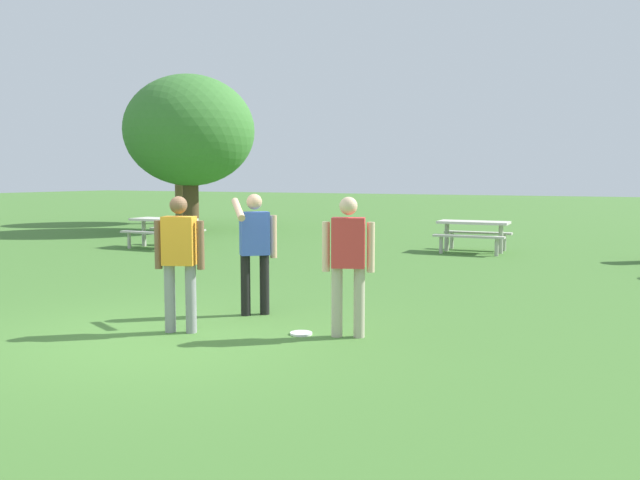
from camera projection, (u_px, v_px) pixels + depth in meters
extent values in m
plane|color=#447530|center=(161.00, 339.00, 7.65)|extent=(120.00, 120.00, 0.00)
cylinder|color=#B7AD93|center=(359.00, 303.00, 7.68)|extent=(0.13, 0.13, 0.82)
cylinder|color=#B7AD93|center=(337.00, 302.00, 7.70)|extent=(0.13, 0.13, 0.82)
cube|color=#D83838|center=(348.00, 243.00, 7.62)|extent=(0.43, 0.34, 0.58)
sphere|color=beige|center=(348.00, 206.00, 7.58)|extent=(0.21, 0.21, 0.21)
cylinder|color=beige|center=(371.00, 247.00, 7.60)|extent=(0.09, 0.09, 0.58)
cylinder|color=beige|center=(326.00, 247.00, 7.66)|extent=(0.09, 0.09, 0.58)
cylinder|color=gray|center=(170.00, 298.00, 7.93)|extent=(0.13, 0.13, 0.82)
cylinder|color=gray|center=(191.00, 299.00, 7.90)|extent=(0.13, 0.13, 0.82)
cube|color=orange|center=(179.00, 241.00, 7.85)|extent=(0.43, 0.34, 0.58)
sphere|color=brown|center=(178.00, 205.00, 7.81)|extent=(0.21, 0.21, 0.21)
cylinder|color=brown|center=(158.00, 245.00, 7.89)|extent=(0.09, 0.09, 0.58)
cylinder|color=brown|center=(201.00, 245.00, 7.83)|extent=(0.09, 0.09, 0.58)
cylinder|color=black|center=(265.00, 284.00, 8.96)|extent=(0.13, 0.13, 0.82)
cylinder|color=black|center=(246.00, 285.00, 8.89)|extent=(0.13, 0.13, 0.82)
cube|color=#3856B7|center=(255.00, 233.00, 8.86)|extent=(0.43, 0.42, 0.58)
sphere|color=tan|center=(254.00, 202.00, 8.81)|extent=(0.21, 0.21, 0.21)
cylinder|color=tan|center=(274.00, 237.00, 8.93)|extent=(0.09, 0.09, 0.58)
cylinder|color=tan|center=(238.00, 209.00, 8.49)|extent=(0.46, 0.48, 0.28)
cylinder|color=white|center=(301.00, 333.00, 7.84)|extent=(0.27, 0.27, 0.03)
cube|color=beige|center=(163.00, 220.00, 17.34)|extent=(1.72, 0.80, 0.06)
cube|color=#B6B2A8|center=(149.00, 233.00, 16.85)|extent=(1.71, 0.30, 0.05)
cube|color=#B6B2A8|center=(177.00, 229.00, 17.89)|extent=(1.71, 0.30, 0.05)
cylinder|color=#B6B2A8|center=(144.00, 233.00, 17.66)|extent=(0.11, 0.11, 0.71)
cylinder|color=#B6B2A8|center=(129.00, 241.00, 17.16)|extent=(0.09, 0.09, 0.41)
cylinder|color=#B6B2A8|center=(158.00, 237.00, 18.20)|extent=(0.09, 0.09, 0.41)
cylinder|color=#B6B2A8|center=(184.00, 235.00, 17.10)|extent=(0.11, 0.11, 0.71)
cylinder|color=#B6B2A8|center=(170.00, 243.00, 16.59)|extent=(0.09, 0.09, 0.41)
cylinder|color=#B6B2A8|center=(198.00, 239.00, 17.63)|extent=(0.09, 0.09, 0.41)
cube|color=beige|center=(474.00, 222.00, 16.27)|extent=(1.73, 0.84, 0.06)
cube|color=#B6B2A8|center=(469.00, 236.00, 15.77)|extent=(1.71, 0.34, 0.05)
cube|color=#B6B2A8|center=(478.00, 233.00, 16.82)|extent=(1.71, 0.34, 0.05)
cylinder|color=#B6B2A8|center=(447.00, 237.00, 16.57)|extent=(0.11, 0.11, 0.71)
cylinder|color=#B6B2A8|center=(441.00, 245.00, 16.06)|extent=(0.09, 0.09, 0.41)
cylinder|color=#B6B2A8|center=(452.00, 241.00, 17.11)|extent=(0.09, 0.09, 0.41)
cylinder|color=#B6B2A8|center=(501.00, 239.00, 16.03)|extent=(0.11, 0.11, 0.71)
cylinder|color=#B6B2A8|center=(497.00, 247.00, 15.52)|extent=(0.09, 0.09, 0.41)
cylinder|color=#B6B2A8|center=(504.00, 243.00, 16.57)|extent=(0.09, 0.09, 0.41)
cylinder|color=brown|center=(181.00, 188.00, 26.31)|extent=(0.50, 0.50, 2.78)
ellipsoid|color=#33702D|center=(180.00, 129.00, 26.09)|extent=(3.38, 3.38, 2.87)
cylinder|color=#4C3823|center=(191.00, 199.00, 22.43)|extent=(0.54, 0.54, 2.20)
ellipsoid|color=#3D7A33|center=(189.00, 131.00, 22.21)|extent=(4.38, 4.38, 3.72)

